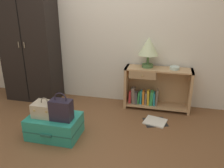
% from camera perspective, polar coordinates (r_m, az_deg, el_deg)
% --- Properties ---
extents(ground_plane, '(9.00, 9.00, 0.00)m').
position_cam_1_polar(ground_plane, '(2.94, -7.41, -14.99)').
color(ground_plane, brown).
extents(back_wall, '(6.40, 0.10, 2.60)m').
position_cam_1_polar(back_wall, '(3.84, -0.19, 14.66)').
color(back_wall, silver).
rests_on(back_wall, ground_plane).
extents(wardrobe, '(0.89, 0.47, 1.99)m').
position_cam_1_polar(wardrobe, '(4.14, -19.55, 9.67)').
color(wardrobe, black).
rests_on(wardrobe, ground_plane).
extents(bookshelf, '(1.03, 0.32, 0.67)m').
position_cam_1_polar(bookshelf, '(3.76, 10.34, -1.20)').
color(bookshelf, tan).
rests_on(bookshelf, ground_plane).
extents(table_lamp, '(0.31, 0.31, 0.47)m').
position_cam_1_polar(table_lamp, '(3.60, 8.97, 8.91)').
color(table_lamp, '#4C7542').
rests_on(table_lamp, bookshelf).
extents(bowl, '(0.15, 0.15, 0.04)m').
position_cam_1_polar(bowl, '(3.64, 15.12, 3.84)').
color(bowl, silver).
rests_on(bowl, bookshelf).
extents(suitcase_large, '(0.66, 0.47, 0.28)m').
position_cam_1_polar(suitcase_large, '(3.13, -13.91, -9.96)').
color(suitcase_large, teal).
rests_on(suitcase_large, ground_plane).
extents(train_case, '(0.30, 0.24, 0.25)m').
position_cam_1_polar(train_case, '(3.07, -16.05, -5.97)').
color(train_case, '#B7A88E').
rests_on(train_case, suitcase_large).
extents(handbag, '(0.27, 0.15, 0.36)m').
position_cam_1_polar(handbag, '(2.91, -12.36, -6.18)').
color(handbag, '#231E2D').
rests_on(handbag, suitcase_large).
extents(bottle, '(0.06, 0.06, 0.17)m').
position_cam_1_polar(bottle, '(3.36, -20.06, -9.68)').
color(bottle, white).
rests_on(bottle, ground_plane).
extents(open_book_on_floor, '(0.40, 0.37, 0.02)m').
position_cam_1_polar(open_book_on_floor, '(3.46, 10.57, -9.06)').
color(open_book_on_floor, white).
rests_on(open_book_on_floor, ground_plane).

